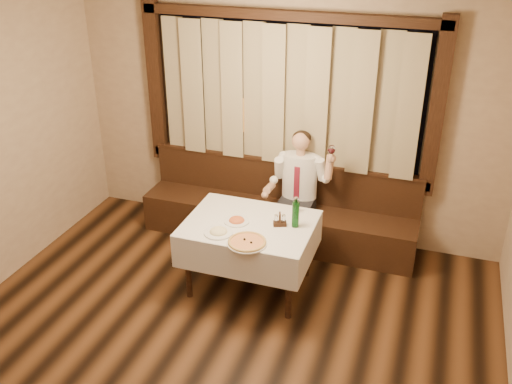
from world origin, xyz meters
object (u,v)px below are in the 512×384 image
(dining_table, at_px, (250,232))
(green_bottle, at_px, (296,214))
(banquette, at_px, (278,214))
(seated_man, at_px, (298,183))
(pasta_red, at_px, (237,219))
(cruet_caddy, at_px, (280,221))
(pizza, at_px, (247,242))
(pasta_cream, at_px, (218,230))

(dining_table, bearing_deg, green_bottle, 9.29)
(banquette, height_order, green_bottle, green_bottle)
(seated_man, bearing_deg, banquette, 160.46)
(banquette, height_order, dining_table, banquette)
(dining_table, height_order, pasta_red, pasta_red)
(cruet_caddy, distance_m, seated_man, 0.90)
(pizza, distance_m, cruet_caddy, 0.46)
(pasta_red, bearing_deg, banquette, 83.19)
(green_bottle, bearing_deg, banquette, 115.21)
(dining_table, relative_size, cruet_caddy, 8.87)
(pasta_cream, xyz_separation_m, seated_man, (0.46, 1.23, 0.01))
(dining_table, distance_m, green_bottle, 0.51)
(banquette, height_order, pizza, banquette)
(pizza, distance_m, seated_man, 1.32)
(dining_table, bearing_deg, banquette, 90.00)
(pasta_red, xyz_separation_m, pasta_cream, (-0.09, -0.26, 0.00))
(pasta_red, relative_size, green_bottle, 0.79)
(pizza, relative_size, pasta_cream, 1.34)
(seated_man, bearing_deg, pasta_cream, -110.70)
(pizza, relative_size, seated_man, 0.27)
(banquette, relative_size, seated_man, 2.32)
(pasta_red, bearing_deg, cruet_caddy, 8.89)
(pasta_red, xyz_separation_m, green_bottle, (0.57, 0.10, 0.10))
(dining_table, bearing_deg, pasta_cream, -126.27)
(pasta_red, bearing_deg, pizza, -56.36)
(pasta_red, distance_m, cruet_caddy, 0.43)
(banquette, xyz_separation_m, pasta_cream, (-0.21, -1.31, 0.48))
(pasta_red, relative_size, pasta_cream, 0.90)
(dining_table, relative_size, pasta_red, 5.02)
(pizza, bearing_deg, pasta_cream, 164.46)
(banquette, bearing_deg, pasta_cream, -99.21)
(seated_man, bearing_deg, dining_table, -104.97)
(cruet_caddy, bearing_deg, pasta_red, 167.94)
(pasta_red, distance_m, pasta_cream, 0.28)
(banquette, relative_size, dining_table, 2.52)
(cruet_caddy, bearing_deg, pizza, -135.47)
(pizza, xyz_separation_m, pasta_red, (-0.23, 0.35, 0.02))
(dining_table, xyz_separation_m, pizza, (0.11, -0.38, 0.12))
(pasta_cream, xyz_separation_m, green_bottle, (0.66, 0.36, 0.10))
(banquette, relative_size, green_bottle, 10.01)
(green_bottle, bearing_deg, cruet_caddy, -167.12)
(banquette, xyz_separation_m, dining_table, (0.00, -1.02, 0.34))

